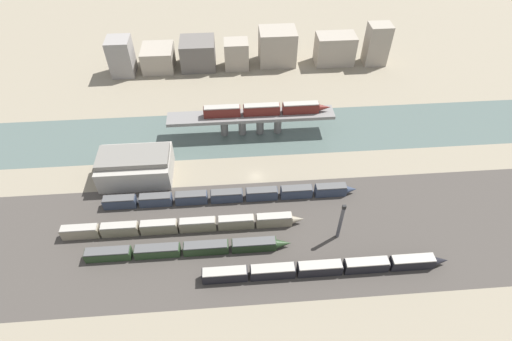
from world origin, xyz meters
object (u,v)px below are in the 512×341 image
(train_yard_mid, at_px, (188,249))
(warehouse_building, at_px, (136,166))
(train_yard_far, at_px, (182,226))
(signal_tower, at_px, (341,222))
(train_yard_near, at_px, (325,268))
(train_yard_outer, at_px, (231,196))
(train_on_bridge, at_px, (266,109))

(train_yard_mid, height_order, warehouse_building, warehouse_building)
(train_yard_far, height_order, warehouse_building, warehouse_building)
(train_yard_far, xyz_separation_m, signal_tower, (44.47, -5.67, 4.61))
(warehouse_building, relative_size, signal_tower, 1.69)
(warehouse_building, bearing_deg, train_yard_near, -36.60)
(train_yard_outer, relative_size, warehouse_building, 3.42)
(train_yard_outer, bearing_deg, signal_tower, -28.40)
(train_yard_near, relative_size, train_yard_outer, 0.84)
(warehouse_building, bearing_deg, train_yard_far, -55.96)
(train_yard_near, xyz_separation_m, train_yard_outer, (-24.14, 27.47, 0.02))
(train_yard_far, bearing_deg, train_yard_outer, 36.65)
(train_yard_outer, bearing_deg, train_yard_near, -48.69)
(train_yard_near, xyz_separation_m, warehouse_building, (-54.33, 40.35, 2.68))
(train_on_bridge, relative_size, warehouse_building, 1.98)
(train_yard_mid, distance_m, warehouse_building, 36.29)
(train_yard_outer, xyz_separation_m, warehouse_building, (-30.19, 12.88, 2.66))
(train_on_bridge, xyz_separation_m, train_yard_near, (10.36, -59.76, -8.52))
(train_yard_far, relative_size, warehouse_building, 3.04)
(train_yard_near, xyz_separation_m, train_yard_far, (-38.44, 16.83, 0.16))
(train_on_bridge, height_order, signal_tower, signal_tower)
(train_on_bridge, relative_size, train_yard_outer, 0.58)
(train_yard_far, distance_m, signal_tower, 45.07)
(train_yard_near, height_order, train_yard_far, train_yard_far)
(signal_tower, bearing_deg, train_yard_near, -118.38)
(train_yard_far, bearing_deg, signal_tower, -7.27)
(train_yard_outer, relative_size, signal_tower, 5.78)
(train_yard_far, height_order, train_yard_outer, train_yard_far)
(signal_tower, bearing_deg, train_on_bridge, 108.64)
(train_on_bridge, bearing_deg, train_yard_near, -80.16)
(warehouse_building, distance_m, signal_tower, 67.08)
(train_on_bridge, xyz_separation_m, warehouse_building, (-43.97, -19.41, -5.84))
(train_yard_near, relative_size, warehouse_building, 2.88)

